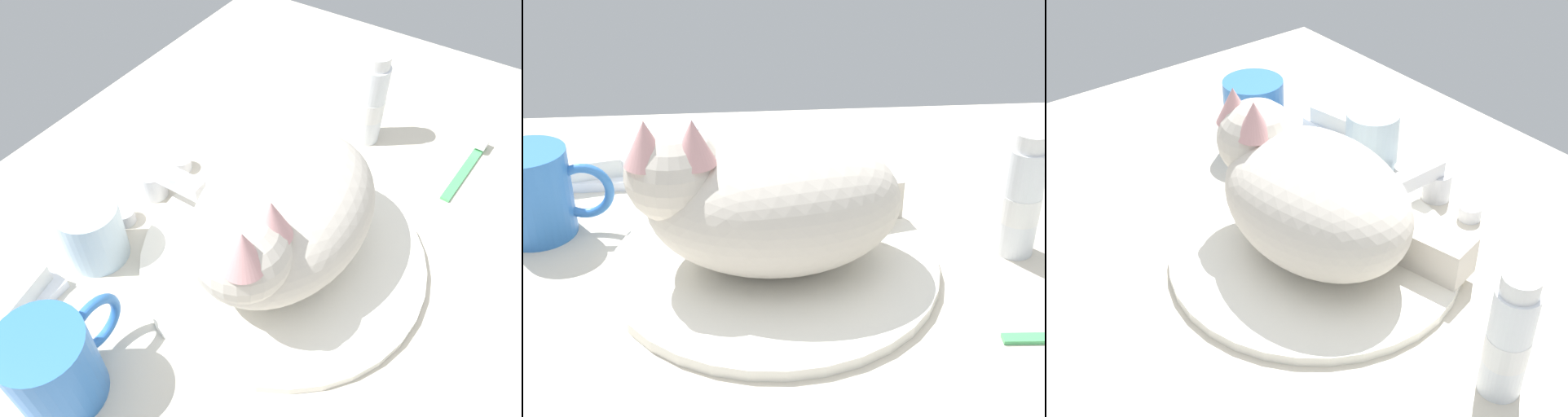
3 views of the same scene
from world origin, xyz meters
TOP-DOWN VIEW (x-y plane):
  - ground_plane at (0.00, 0.00)cm, footprint 110.00×82.50cm
  - sink_basin at (0.00, 0.00)cm, footprint 32.59×32.59cm
  - faucet at (0.00, 18.17)cm, footprint 14.02×9.83cm
  - cat at (-1.08, 0.22)cm, footprint 28.26×20.28cm
  - coffee_mug at (-24.55, 9.11)cm, footprint 12.60×8.18cm
  - rinse_cup at (-11.00, 18.32)cm, footprint 7.02×7.02cm
  - soap_dish at (-20.76, 20.98)cm, footprint 9.00×6.40cm
  - soap_bar at (-20.76, 20.98)cm, footprint 7.72×6.05cm
  - toothpaste_bottle at (25.01, 1.49)cm, footprint 4.07×4.07cm

SIDE VIEW (x-z plane):
  - ground_plane at x=0.00cm, z-range -3.00..0.00cm
  - sink_basin at x=0.00cm, z-range 0.00..1.16cm
  - soap_dish at x=-20.76cm, z-range 0.00..1.20cm
  - soap_bar at x=-20.76cm, z-range 1.20..3.49cm
  - faucet at x=0.00cm, z-range -0.40..5.33cm
  - rinse_cup at x=-11.00cm, z-range 0.00..7.72cm
  - coffee_mug at x=-24.55cm, z-range 0.00..9.71cm
  - toothpaste_bottle at x=25.01cm, z-range -0.46..12.98cm
  - cat at x=-1.08cm, z-range 0.06..16.49cm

